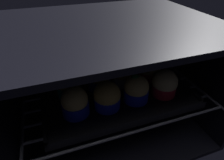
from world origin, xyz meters
TOP-DOWN VIEW (x-y plane):
  - oven_cavity at (0.00, 26.25)cm, footprint 59.00×47.00cm
  - oven_rack at (0.00, 22.00)cm, footprint 54.80×42.00cm
  - baking_tray at (0.00, 21.50)cm, footprint 43.73×34.94cm
  - muffin_row0_col0 at (-13.18, 12.90)cm, footprint 7.13×7.13cm
  - muffin_row0_col1 at (-4.57, 12.56)cm, footprint 7.35×7.35cm
  - muffin_row0_col2 at (4.11, 12.74)cm, footprint 7.13×7.13cm
  - muffin_row0_col3 at (13.14, 12.45)cm, footprint 7.41×7.41cm
  - muffin_row1_col0 at (-13.43, 21.57)cm, footprint 7.13×7.13cm
  - muffin_row1_col1 at (-4.16, 21.75)cm, footprint 7.13×7.13cm
  - muffin_row1_col2 at (4.02, 21.15)cm, footprint 7.41×7.41cm
  - muffin_row1_col3 at (13.10, 21.61)cm, footprint 7.72×7.72cm
  - muffin_row2_col0 at (-12.98, 30.10)cm, footprint 7.74×7.74cm
  - muffin_row2_col1 at (-4.69, 30.56)cm, footprint 7.68×7.68cm
  - muffin_row2_col2 at (4.71, 30.17)cm, footprint 7.62×7.62cm
  - muffin_row2_col3 at (13.49, 30.44)cm, footprint 7.13×7.13cm

SIDE VIEW (x-z plane):
  - oven_rack at x=0.00cm, z-range 13.20..14.00cm
  - baking_tray at x=0.00cm, z-range 13.57..15.77cm
  - oven_cavity at x=0.00cm, z-range -1.50..35.50cm
  - muffin_row0_col1 at x=-4.57cm, z-range 14.74..22.57cm
  - muffin_row0_col3 at x=13.14cm, z-range 14.78..22.77cm
  - muffin_row0_col2 at x=4.11cm, z-range 14.63..22.99cm
  - muffin_row0_col0 at x=-13.18cm, z-range 14.81..22.85cm
  - muffin_row1_col0 at x=-13.43cm, z-range 14.80..22.90cm
  - muffin_row2_col1 at x=-4.69cm, z-range 14.58..23.15cm
  - muffin_row2_col3 at x=13.49cm, z-range 14.61..23.24cm
  - muffin_row1_col3 at x=13.10cm, z-range 14.76..23.13cm
  - muffin_row1_col1 at x=-4.16cm, z-range 14.77..23.33cm
  - muffin_row2_col2 at x=4.71cm, z-range 14.81..23.39cm
  - muffin_row2_col0 at x=-12.98cm, z-range 14.72..23.76cm
  - muffin_row1_col2 at x=4.02cm, z-range 14.92..23.63cm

